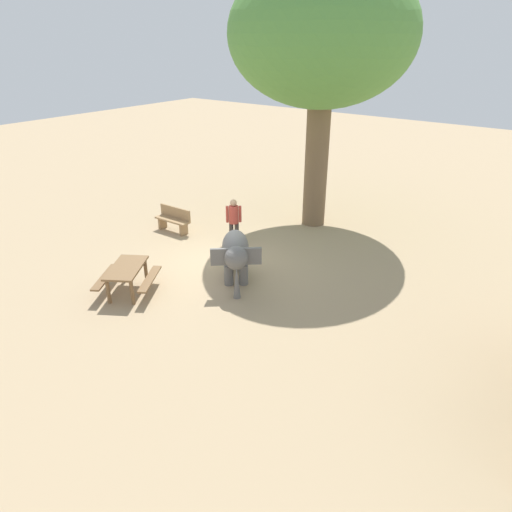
# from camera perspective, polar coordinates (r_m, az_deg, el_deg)

# --- Properties ---
(ground_plane) EXTENTS (60.00, 60.00, 0.00)m
(ground_plane) POSITION_cam_1_polar(r_m,az_deg,el_deg) (14.21, -4.11, -1.24)
(ground_plane) COLOR tan
(elephant) EXTENTS (1.92, 1.86, 1.41)m
(elephant) POSITION_cam_1_polar(r_m,az_deg,el_deg) (12.95, -2.53, 0.45)
(elephant) COLOR slate
(elephant) RESTS_ON ground_plane
(person_handler) EXTENTS (0.36, 0.41, 1.62)m
(person_handler) POSITION_cam_1_polar(r_m,az_deg,el_deg) (15.20, -2.75, 4.55)
(person_handler) COLOR #3F3833
(person_handler) RESTS_ON ground_plane
(shade_tree_main) EXTENTS (6.46, 5.92, 8.72)m
(shade_tree_main) POSITION_cam_1_polar(r_m,az_deg,el_deg) (16.40, 8.33, 25.22)
(shade_tree_main) COLOR brown
(shade_tree_main) RESTS_ON ground_plane
(wooden_bench) EXTENTS (0.43, 1.41, 0.88)m
(wooden_bench) POSITION_cam_1_polar(r_m,az_deg,el_deg) (16.81, -10.12, 4.54)
(wooden_bench) COLOR #9E7A51
(wooden_bench) RESTS_ON ground_plane
(picnic_table_near) EXTENTS (2.05, 2.05, 0.78)m
(picnic_table_near) POSITION_cam_1_polar(r_m,az_deg,el_deg) (12.97, -15.64, -2.06)
(picnic_table_near) COLOR brown
(picnic_table_near) RESTS_ON ground_plane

